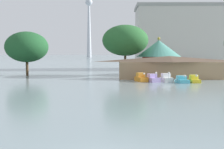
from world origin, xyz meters
name	(u,v)px	position (x,y,z in m)	size (l,w,h in m)	color
pedal_boat_orange	(141,78)	(5.14, 38.23, 0.58)	(2.21, 3.22, 1.57)	orange
pedal_boat_lavender	(153,79)	(7.03, 37.46, 0.54)	(2.37, 3.04, 1.75)	#B299D8
pedal_boat_white	(166,78)	(9.39, 37.85, 0.56)	(2.10, 2.56, 1.71)	white
pedal_boat_cyan	(182,80)	(11.61, 35.91, 0.45)	(2.01, 2.85, 1.40)	#4CB7CC
pedal_boat_yellow	(194,80)	(13.67, 36.14, 0.50)	(1.62, 2.47, 1.41)	yellow
boathouse	(169,67)	(11.01, 43.70, 2.24)	(20.51, 5.85, 4.30)	#9E7F5B
green_roof_pavilion	(159,55)	(10.58, 54.36, 4.45)	(9.92, 9.92, 8.47)	#993328
shoreline_tree_tall_left	(27,47)	(-18.38, 51.50, 6.18)	(9.24, 9.24, 9.50)	brown
shoreline_tree_mid	(125,40)	(2.92, 51.79, 7.59)	(9.96, 9.96, 10.94)	brown
background_building_block	(196,37)	(26.07, 80.42, 9.78)	(37.66, 12.95, 19.53)	beige
distant_broadcast_tower	(89,9)	(-29.26, 342.74, 57.10)	(8.49, 8.49, 133.63)	#B7BCC6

